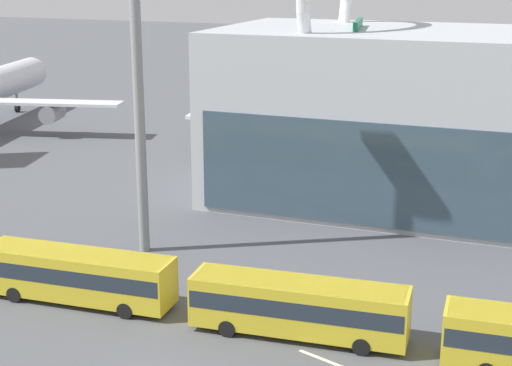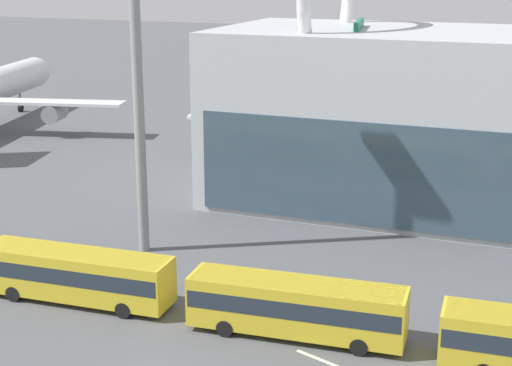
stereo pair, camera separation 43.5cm
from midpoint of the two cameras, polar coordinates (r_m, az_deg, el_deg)
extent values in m
sphere|color=silver|center=(121.30, -15.65, 7.80)|extent=(4.19, 4.19, 4.19)
cylinder|color=gray|center=(98.59, -14.29, 4.95)|extent=(2.93, 4.11, 2.11)
cylinder|color=gray|center=(116.14, -16.71, 6.20)|extent=(0.36, 0.36, 3.90)
cylinder|color=black|center=(116.46, -16.64, 5.25)|extent=(0.70, 1.18, 1.10)
cylinder|color=silver|center=(84.30, 8.11, 5.28)|extent=(10.26, 30.29, 5.19)
sphere|color=silver|center=(98.99, 8.65, 6.82)|extent=(5.09, 5.09, 5.09)
cone|color=silver|center=(69.70, 7.33, 3.09)|extent=(5.99, 7.30, 4.93)
cube|color=silver|center=(82.68, 8.00, 4.43)|extent=(37.46, 9.52, 0.35)
cylinder|color=gray|center=(84.22, 0.81, 3.80)|extent=(2.93, 3.78, 2.38)
cylinder|color=gray|center=(83.05, 15.21, 3.06)|extent=(2.93, 3.78, 2.38)
cube|color=#19724C|center=(69.42, 7.54, 7.72)|extent=(1.55, 6.69, 9.60)
cube|color=silver|center=(70.30, 7.39, 3.63)|extent=(13.85, 5.48, 0.28)
cylinder|color=gray|center=(94.62, 8.43, 4.76)|extent=(0.36, 0.36, 4.33)
cylinder|color=black|center=(95.05, 8.37, 3.48)|extent=(0.63, 1.16, 1.10)
cylinder|color=gray|center=(83.31, 5.64, 3.35)|extent=(0.36, 0.36, 4.33)
cylinder|color=black|center=(83.80, 5.60, 1.90)|extent=(0.63, 1.16, 1.10)
cylinder|color=gray|center=(82.93, 10.29, 3.11)|extent=(0.36, 0.36, 4.33)
cylinder|color=black|center=(83.42, 10.21, 1.66)|extent=(0.63, 1.16, 1.10)
cube|color=gold|center=(50.39, -12.68, -6.49)|extent=(12.53, 3.43, 2.89)
cube|color=#232D38|center=(50.28, -12.70, -6.18)|extent=(12.28, 3.45, 1.01)
cube|color=silver|center=(49.89, -12.77, -5.02)|extent=(12.15, 3.33, 0.12)
cylinder|color=black|center=(50.19, -8.02, -7.97)|extent=(1.01, 0.35, 1.00)
cylinder|color=black|center=(48.12, -9.37, -9.12)|extent=(1.01, 0.35, 1.00)
cylinder|color=black|center=(53.83, -15.44, -6.72)|extent=(1.01, 0.35, 1.00)
cylinder|color=black|center=(51.91, -17.00, -7.72)|extent=(1.01, 0.35, 1.00)
cube|color=gold|center=(44.92, 3.22, -8.94)|extent=(12.57, 3.69, 2.89)
cube|color=#232D38|center=(44.80, 3.23, -8.61)|extent=(12.32, 3.70, 1.01)
cube|color=silver|center=(44.36, 3.25, -7.32)|extent=(12.19, 3.58, 0.12)
cylinder|color=black|center=(45.98, 8.31, -10.30)|extent=(1.02, 0.37, 1.00)
cylinder|color=black|center=(43.72, 7.78, -11.74)|extent=(1.02, 0.37, 1.00)
cylinder|color=black|center=(47.55, -0.98, -9.21)|extent=(1.02, 0.37, 1.00)
cylinder|color=black|center=(45.36, -2.00, -10.52)|extent=(1.02, 0.37, 1.00)
cylinder|color=black|center=(44.94, 16.64, -11.50)|extent=(1.02, 0.36, 1.00)
cylinder|color=gray|center=(55.55, -8.41, 8.16)|extent=(0.77, 0.77, 26.73)
camera|label=1|loc=(0.22, -89.80, 0.06)|focal=55.00mm
camera|label=2|loc=(0.22, 90.20, -0.06)|focal=55.00mm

